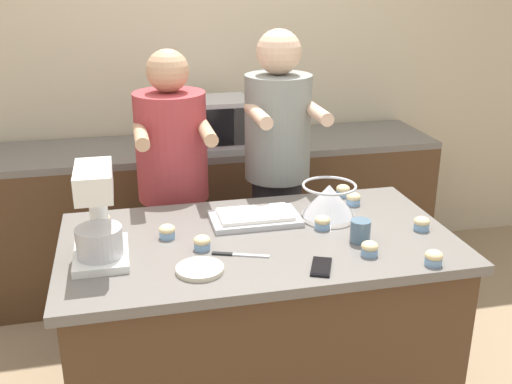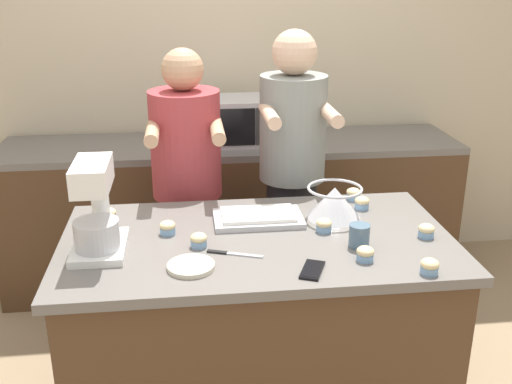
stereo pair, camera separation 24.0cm
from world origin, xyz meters
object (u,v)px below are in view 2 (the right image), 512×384
Objects in this scene: stand_mixer at (96,213)px; cupcake_3 at (324,225)px; cell_phone at (312,270)px; small_plate at (191,266)px; cupcake_1 at (365,254)px; cupcake_4 at (353,194)px; cupcake_7 at (426,231)px; person_left at (188,197)px; cupcake_8 at (430,266)px; cupcake_6 at (109,214)px; drinking_glass at (359,236)px; cupcake_2 at (199,240)px; cupcake_0 at (362,203)px; person_right at (292,183)px; mixing_bowl at (334,201)px; microwave_oven at (233,120)px; knife at (231,254)px; baking_tray at (258,217)px; cupcake_5 at (168,228)px.

stand_mixer is 5.50× the size of cupcake_3.
cell_phone is 0.44m from small_plate.
cupcake_4 is at bearing 78.49° from cupcake_1.
cupcake_7 is at bearing 9.47° from small_plate.
person_left is 1.38m from cupcake_8.
cupcake_1 is 1.11m from cupcake_6.
cupcake_2 is (-0.62, 0.07, -0.02)m from drinking_glass.
cupcake_8 is (0.29, -0.40, 0.00)m from cupcake_3.
stand_mixer is 5.50× the size of cupcake_0.
mixing_bowl is (0.09, -0.54, 0.10)m from person_right.
cell_phone is 2.43× the size of cupcake_4.
cupcake_6 is at bearing -119.85° from microwave_oven.
drinking_glass reaches higher than cupcake_4.
stand_mixer is 1.51× the size of mixing_bowl.
person_right reaches higher than cupcake_2.
person_right is 0.52m from cupcake_0.
person_right is at bearing -68.23° from microwave_oven.
person_left reaches higher than small_plate.
microwave_oven is 1.57m from cupcake_7.
person_left is 23.83× the size of cupcake_2.
knife is at bearing -175.57° from cupcake_7.
drinking_glass is 0.50m from knife.
mixing_bowl is at bearing 92.15° from cupcake_1.
cupcake_6 is (-0.78, 0.56, 0.02)m from cell_phone.
cupcake_4 is 0.75m from cupcake_8.
mixing_bowl reaches higher than knife.
mixing_bowl is at bearing -73.71° from microwave_oven.
cell_phone is 2.43× the size of cupcake_0.
cupcake_2 reaches higher than knife.
microwave_oven reaches higher than cupcake_7.
stand_mixer reaches higher than microwave_oven.
mixing_bowl reaches higher than baking_tray.
stand_mixer is 1.30m from cupcake_7.
cell_phone is at bearing -73.73° from baking_tray.
stand_mixer reaches higher than cupcake_7.
knife is at bearing -10.00° from stand_mixer.
microwave_oven reaches higher than small_plate.
person_left is 0.85m from cupcake_4.
cupcake_4 is at bearing 111.95° from cupcake_7.
cupcake_5 and cupcake_7 have the same top height.
cupcake_1 reaches higher than small_plate.
cupcake_0 reaches higher than small_plate.
person_left is at bearing 128.14° from drinking_glass.
baking_tray is at bearing 140.92° from drinking_glass.
person_left is 23.83× the size of cupcake_5.
cupcake_8 is (1.19, -0.62, 0.00)m from cupcake_6.
cell_phone is at bearing -95.88° from person_right.
person_right is 25.05× the size of cupcake_1.
drinking_glass is 1.38× the size of cupcake_5.
cupcake_3 is (0.26, -0.14, 0.01)m from baking_tray.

